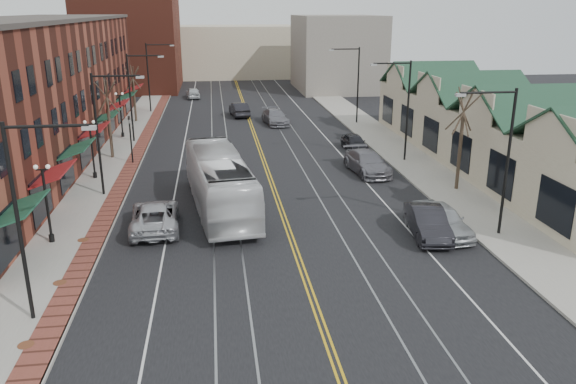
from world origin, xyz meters
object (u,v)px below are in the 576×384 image
object	(u,v)px
parked_suv	(155,216)
parked_car_a	(442,220)
parked_car_b	(428,222)
parked_car_d	(354,142)
parked_car_c	(367,163)
transit_bus	(220,182)

from	to	relation	value
parked_suv	parked_car_a	xyz separation A→B (m)	(15.89, -2.86, 0.05)
parked_car_b	parked_car_d	xyz separation A→B (m)	(0.83, 19.89, -0.11)
parked_car_b	parked_car_c	distance (m)	12.61
parked_car_d	parked_suv	bearing A→B (deg)	-135.91
parked_car_a	parked_car_b	xyz separation A→B (m)	(-0.89, -0.19, -0.03)
parked_suv	parked_car_d	size ratio (longest dim) A/B	1.38
parked_car_b	parked_car_a	bearing A→B (deg)	19.01
parked_suv	parked_car_c	xyz separation A→B (m)	(15.00, 9.57, 0.04)
parked_car_a	parked_car_c	xyz separation A→B (m)	(-0.89, 12.42, -0.02)
parked_suv	parked_car_c	size ratio (longest dim) A/B	1.00
transit_bus	parked_car_d	distance (m)	18.49
parked_car_a	parked_car_d	size ratio (longest dim) A/B	1.20
parked_car_a	parked_car_c	world-z (taller)	parked_car_a
parked_car_a	parked_car_d	distance (m)	19.70
parked_car_b	parked_car_d	size ratio (longest dim) A/B	1.19
transit_bus	parked_car_c	bearing A→B (deg)	-156.48
parked_suv	parked_car_b	world-z (taller)	parked_car_b
parked_suv	parked_car_a	bearing A→B (deg)	166.61
transit_bus	parked_car_b	distance (m)	12.77
transit_bus	parked_suv	world-z (taller)	transit_bus
parked_car_a	parked_car_d	xyz separation A→B (m)	(-0.06, 19.70, -0.14)
parked_car_d	parked_car_c	bearing A→B (deg)	-99.19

